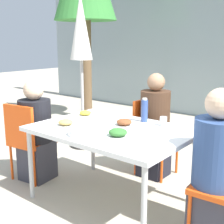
{
  "coord_description": "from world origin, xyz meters",
  "views": [
    {
      "loc": [
        1.72,
        -2.13,
        1.49
      ],
      "look_at": [
        0.0,
        0.0,
        0.87
      ],
      "focal_mm": 50.0,
      "sensor_mm": 36.0,
      "label": 1
    }
  ],
  "objects_px": {
    "person_left": "(36,134)",
    "drinking_cup": "(163,121)",
    "person_right": "(216,170)",
    "bottle": "(144,110)",
    "chair_far": "(151,131)",
    "chair_left": "(27,137)",
    "closed_umbrella": "(81,38)",
    "salad_bowl": "(80,132)",
    "person_far": "(155,129)"
  },
  "relations": [
    {
      "from": "person_left",
      "to": "drinking_cup",
      "type": "height_order",
      "value": "person_left"
    },
    {
      "from": "person_right",
      "to": "bottle",
      "type": "height_order",
      "value": "person_right"
    },
    {
      "from": "chair_far",
      "to": "chair_left",
      "type": "bearing_deg",
      "value": -41.73
    },
    {
      "from": "person_right",
      "to": "drinking_cup",
      "type": "relative_size",
      "value": 13.59
    },
    {
      "from": "closed_umbrella",
      "to": "bottle",
      "type": "xyz_separation_m",
      "value": [
        1.43,
        -0.59,
        -0.7
      ]
    },
    {
      "from": "chair_far",
      "to": "bottle",
      "type": "relative_size",
      "value": 3.64
    },
    {
      "from": "bottle",
      "to": "salad_bowl",
      "type": "relative_size",
      "value": 1.2
    },
    {
      "from": "person_left",
      "to": "closed_umbrella",
      "type": "relative_size",
      "value": 0.52
    },
    {
      "from": "bottle",
      "to": "chair_far",
      "type": "bearing_deg",
      "value": 112.7
    },
    {
      "from": "chair_far",
      "to": "drinking_cup",
      "type": "distance_m",
      "value": 0.65
    },
    {
      "from": "person_right",
      "to": "closed_umbrella",
      "type": "relative_size",
      "value": 0.55
    },
    {
      "from": "drinking_cup",
      "to": "salad_bowl",
      "type": "xyz_separation_m",
      "value": [
        -0.4,
        -0.7,
        -0.02
      ]
    },
    {
      "from": "person_far",
      "to": "bottle",
      "type": "bearing_deg",
      "value": 14.89
    },
    {
      "from": "chair_far",
      "to": "person_far",
      "type": "bearing_deg",
      "value": 58.14
    },
    {
      "from": "person_right",
      "to": "chair_far",
      "type": "distance_m",
      "value": 1.28
    },
    {
      "from": "chair_left",
      "to": "person_right",
      "type": "relative_size",
      "value": 0.73
    },
    {
      "from": "person_right",
      "to": "person_far",
      "type": "distance_m",
      "value": 1.18
    },
    {
      "from": "closed_umbrella",
      "to": "salad_bowl",
      "type": "relative_size",
      "value": 10.85
    },
    {
      "from": "bottle",
      "to": "drinking_cup",
      "type": "height_order",
      "value": "bottle"
    },
    {
      "from": "chair_far",
      "to": "person_far",
      "type": "distance_m",
      "value": 0.11
    },
    {
      "from": "drinking_cup",
      "to": "person_right",
      "type": "bearing_deg",
      "value": -26.12
    },
    {
      "from": "drinking_cup",
      "to": "bottle",
      "type": "bearing_deg",
      "value": 175.29
    },
    {
      "from": "chair_left",
      "to": "bottle",
      "type": "xyz_separation_m",
      "value": [
        1.09,
        0.6,
        0.34
      ]
    },
    {
      "from": "person_left",
      "to": "person_right",
      "type": "bearing_deg",
      "value": -2.3
    },
    {
      "from": "chair_far",
      "to": "drinking_cup",
      "type": "bearing_deg",
      "value": 42.56
    },
    {
      "from": "closed_umbrella",
      "to": "bottle",
      "type": "bearing_deg",
      "value": -22.6
    },
    {
      "from": "chair_far",
      "to": "closed_umbrella",
      "type": "distance_m",
      "value": 1.64
    },
    {
      "from": "person_far",
      "to": "closed_umbrella",
      "type": "xyz_separation_m",
      "value": [
        -1.33,
        0.22,
        0.99
      ]
    },
    {
      "from": "bottle",
      "to": "drinking_cup",
      "type": "relative_size",
      "value": 2.72
    },
    {
      "from": "chair_left",
      "to": "bottle",
      "type": "relative_size",
      "value": 3.64
    },
    {
      "from": "closed_umbrella",
      "to": "person_left",
      "type": "bearing_deg",
      "value": -71.5
    },
    {
      "from": "person_far",
      "to": "salad_bowl",
      "type": "bearing_deg",
      "value": -3.87
    },
    {
      "from": "person_right",
      "to": "chair_far",
      "type": "relative_size",
      "value": 1.37
    },
    {
      "from": "chair_left",
      "to": "drinking_cup",
      "type": "distance_m",
      "value": 1.46
    },
    {
      "from": "drinking_cup",
      "to": "salad_bowl",
      "type": "distance_m",
      "value": 0.8
    },
    {
      "from": "chair_left",
      "to": "closed_umbrella",
      "type": "distance_m",
      "value": 1.61
    },
    {
      "from": "person_right",
      "to": "drinking_cup",
      "type": "height_order",
      "value": "person_right"
    },
    {
      "from": "closed_umbrella",
      "to": "salad_bowl",
      "type": "distance_m",
      "value": 1.97
    },
    {
      "from": "person_left",
      "to": "person_far",
      "type": "relative_size",
      "value": 0.95
    },
    {
      "from": "person_left",
      "to": "chair_far",
      "type": "xyz_separation_m",
      "value": [
        0.88,
        0.93,
        -0.02
      ]
    },
    {
      "from": "person_right",
      "to": "drinking_cup",
      "type": "bearing_deg",
      "value": -29.22
    },
    {
      "from": "closed_umbrella",
      "to": "chair_far",
      "type": "bearing_deg",
      "value": -7.82
    },
    {
      "from": "closed_umbrella",
      "to": "salad_bowl",
      "type": "bearing_deg",
      "value": -46.34
    },
    {
      "from": "chair_far",
      "to": "bottle",
      "type": "xyz_separation_m",
      "value": [
        0.18,
        -0.42,
        0.34
      ]
    },
    {
      "from": "salad_bowl",
      "to": "chair_left",
      "type": "bearing_deg",
      "value": 172.57
    },
    {
      "from": "person_left",
      "to": "person_right",
      "type": "xyz_separation_m",
      "value": [
        1.91,
        0.18,
        0.04
      ]
    },
    {
      "from": "chair_left",
      "to": "chair_far",
      "type": "xyz_separation_m",
      "value": [
        0.92,
        1.02,
        0.0
      ]
    },
    {
      "from": "chair_left",
      "to": "drinking_cup",
      "type": "bearing_deg",
      "value": 15.94
    },
    {
      "from": "chair_left",
      "to": "person_left",
      "type": "distance_m",
      "value": 0.1
    },
    {
      "from": "person_far",
      "to": "drinking_cup",
      "type": "relative_size",
      "value": 13.46
    }
  ]
}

